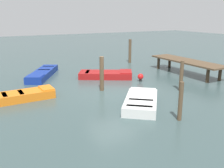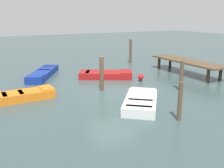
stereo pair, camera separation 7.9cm
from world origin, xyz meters
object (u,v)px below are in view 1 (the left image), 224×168
(dock_segment, at_px, (187,62))
(rowboat_blue, at_px, (43,73))
(rowboat_red, at_px, (106,74))
(rowboat_orange, at_px, (26,95))
(marker_buoy, at_px, (141,77))
(mooring_piling_far_right, at_px, (102,74))
(mooring_piling_center, at_px, (181,101))
(mooring_piling_mid_left, at_px, (181,76))
(mooring_piling_near_right, at_px, (130,51))
(rowboat_white, at_px, (141,102))

(dock_segment, bearing_deg, rowboat_blue, -114.14)
(rowboat_red, bearing_deg, rowboat_orange, -129.24)
(dock_segment, distance_m, marker_buoy, 3.93)
(mooring_piling_far_right, height_order, marker_buoy, mooring_piling_far_right)
(rowboat_orange, bearing_deg, rowboat_red, 18.84)
(mooring_piling_far_right, bearing_deg, mooring_piling_center, 10.51)
(rowboat_blue, relative_size, marker_buoy, 8.68)
(mooring_piling_mid_left, bearing_deg, mooring_piling_center, -43.24)
(rowboat_orange, distance_m, rowboat_red, 5.72)
(mooring_piling_near_right, bearing_deg, rowboat_orange, -58.37)
(rowboat_red, bearing_deg, mooring_piling_far_right, -91.32)
(mooring_piling_mid_left, bearing_deg, dock_segment, 132.31)
(mooring_piling_center, bearing_deg, mooring_piling_mid_left, 136.76)
(rowboat_orange, height_order, mooring_piling_near_right, mooring_piling_near_right)
(dock_segment, distance_m, mooring_piling_near_right, 5.56)
(mooring_piling_near_right, bearing_deg, dock_segment, 12.08)
(rowboat_red, bearing_deg, dock_segment, 12.99)
(rowboat_white, distance_m, marker_buoy, 4.38)
(rowboat_orange, distance_m, marker_buoy, 6.80)
(mooring_piling_near_right, xyz_separation_m, mooring_piling_center, (11.23, -4.72, -0.22))
(rowboat_white, height_order, mooring_piling_near_right, mooring_piling_near_right)
(dock_segment, bearing_deg, rowboat_white, -59.71)
(dock_segment, xyz_separation_m, rowboat_blue, (-3.82, -8.89, -0.62))
(dock_segment, height_order, rowboat_blue, dock_segment)
(rowboat_blue, distance_m, mooring_piling_near_right, 7.93)
(rowboat_blue, distance_m, rowboat_orange, 4.62)
(mooring_piling_center, bearing_deg, marker_buoy, 160.37)
(rowboat_white, bearing_deg, mooring_piling_center, -128.97)
(mooring_piling_far_right, bearing_deg, dock_segment, 96.83)
(rowboat_orange, height_order, mooring_piling_mid_left, mooring_piling_mid_left)
(mooring_piling_near_right, distance_m, mooring_piling_mid_left, 8.44)
(dock_segment, bearing_deg, mooring_piling_mid_left, -48.55)
(mooring_piling_near_right, bearing_deg, rowboat_blue, -78.20)
(rowboat_white, relative_size, mooring_piling_near_right, 1.58)
(rowboat_orange, relative_size, mooring_piling_center, 1.75)
(mooring_piling_center, xyz_separation_m, marker_buoy, (-5.61, 2.00, -0.48))
(mooring_piling_near_right, relative_size, mooring_piling_mid_left, 1.22)
(rowboat_blue, xyz_separation_m, mooring_piling_near_right, (-1.61, 7.72, 0.77))
(rowboat_white, distance_m, mooring_piling_mid_left, 3.48)
(mooring_piling_center, xyz_separation_m, mooring_piling_mid_left, (-3.01, 2.83, 0.04))
(dock_segment, height_order, mooring_piling_center, mooring_piling_center)
(marker_buoy, bearing_deg, rowboat_white, -33.83)
(mooring_piling_near_right, distance_m, marker_buoy, 6.29)
(mooring_piling_far_right, relative_size, marker_buoy, 3.84)
(rowboat_orange, height_order, mooring_piling_center, mooring_piling_center)
(rowboat_blue, height_order, mooring_piling_center, mooring_piling_center)
(mooring_piling_center, relative_size, mooring_piling_far_right, 0.83)
(marker_buoy, bearing_deg, mooring_piling_center, -19.63)
(rowboat_blue, bearing_deg, marker_buoy, 80.38)
(rowboat_red, relative_size, mooring_piling_far_right, 1.93)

